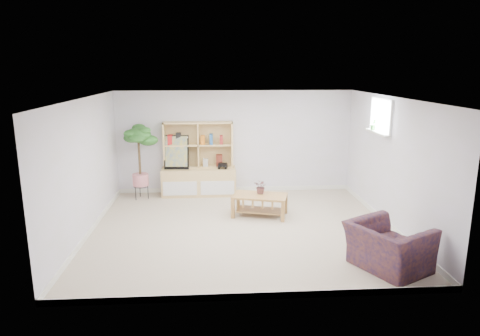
{
  "coord_description": "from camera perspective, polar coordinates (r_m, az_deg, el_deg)",
  "views": [
    {
      "loc": [
        -0.53,
        -7.44,
        2.91
      ],
      "look_at": [
        0.0,
        0.66,
        1.0
      ],
      "focal_mm": 32.0,
      "sensor_mm": 36.0,
      "label": 1
    }
  ],
  "objects": [
    {
      "name": "baseboard",
      "position": [
        7.98,
        0.28,
        -7.74
      ],
      "size": [
        5.5,
        5.0,
        0.1
      ],
      "primitive_type": null,
      "color": "white",
      "rests_on": "floor"
    },
    {
      "name": "toy_truck",
      "position": [
        9.84,
        -2.31,
        0.33
      ],
      "size": [
        0.31,
        0.24,
        0.15
      ],
      "primitive_type": null,
      "rotation": [
        0.0,
        0.0,
        -0.16
      ],
      "color": "black",
      "rests_on": "storage_unit"
    },
    {
      "name": "ceiling",
      "position": [
        7.47,
        0.3,
        9.34
      ],
      "size": [
        5.5,
        5.0,
        0.01
      ],
      "primitive_type": "cube",
      "color": "silver",
      "rests_on": "walls"
    },
    {
      "name": "poster",
      "position": [
        9.86,
        -8.48,
        2.09
      ],
      "size": [
        0.57,
        0.17,
        0.78
      ],
      "primitive_type": null,
      "rotation": [
        0.0,
        0.0,
        -0.07
      ],
      "color": "yellow",
      "rests_on": "storage_unit"
    },
    {
      "name": "window_sill",
      "position": [
        8.73,
        17.81,
        4.52
      ],
      "size": [
        0.14,
        1.0,
        0.04
      ],
      "primitive_type": "cube",
      "color": "white",
      "rests_on": "walls"
    },
    {
      "name": "coffee_table",
      "position": [
        8.61,
        2.65,
        -5.0
      ],
      "size": [
        1.18,
        0.85,
        0.43
      ],
      "primitive_type": null,
      "rotation": [
        0.0,
        0.0,
        -0.28
      ],
      "color": "olive",
      "rests_on": "floor"
    },
    {
      "name": "sill_plant",
      "position": [
        8.92,
        17.35,
        5.56
      ],
      "size": [
        0.13,
        0.11,
        0.22
      ],
      "primitive_type": "imported",
      "rotation": [
        0.0,
        0.0,
        -0.12
      ],
      "color": "#21611D",
      "rests_on": "window_sill"
    },
    {
      "name": "floor_tree",
      "position": [
        9.81,
        -13.24,
        0.74
      ],
      "size": [
        0.73,
        0.73,
        1.69
      ],
      "primitive_type": null,
      "rotation": [
        0.0,
        0.0,
        -0.2
      ],
      "color": "#21611D",
      "rests_on": "floor"
    },
    {
      "name": "storage_unit",
      "position": [
        9.9,
        -5.56,
        1.17
      ],
      "size": [
        1.7,
        0.57,
        1.7
      ],
      "primitive_type": null,
      "color": "#D3B866",
      "rests_on": "floor"
    },
    {
      "name": "table_plant",
      "position": [
        8.59,
        2.84,
        -2.51
      ],
      "size": [
        0.35,
        0.34,
        0.29
      ],
      "primitive_type": "imported",
      "rotation": [
        0.0,
        0.0,
        -0.66
      ],
      "color": "#124C1B",
      "rests_on": "coffee_table"
    },
    {
      "name": "walls",
      "position": [
        7.65,
        0.29,
        0.33
      ],
      "size": [
        5.51,
        5.01,
        2.4
      ],
      "color": "white",
      "rests_on": "floor"
    },
    {
      "name": "armchair",
      "position": [
        6.72,
        19.19,
        -9.53
      ],
      "size": [
        1.31,
        1.37,
        0.78
      ],
      "primitive_type": "imported",
      "rotation": [
        0.0,
        0.0,
        2.06
      ],
      "color": "#111342",
      "rests_on": "floor"
    },
    {
      "name": "window",
      "position": [
        8.72,
        18.33,
        6.59
      ],
      "size": [
        0.1,
        0.98,
        0.68
      ],
      "primitive_type": null,
      "color": "silver",
      "rests_on": "walls"
    },
    {
      "name": "floor",
      "position": [
        8.0,
        0.28,
        -8.08
      ],
      "size": [
        5.5,
        5.0,
        0.01
      ],
      "primitive_type": "cube",
      "color": "#C2B2A0",
      "rests_on": "ground"
    }
  ]
}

